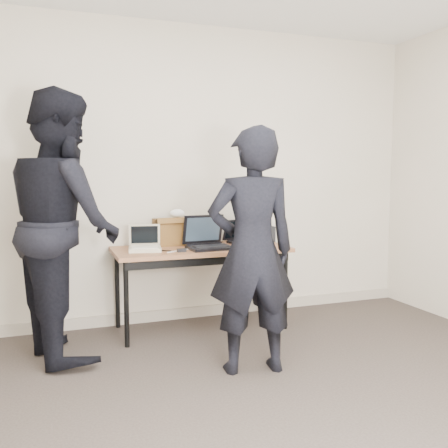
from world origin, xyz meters
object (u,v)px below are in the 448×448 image
laptop_right (242,237)px  leather_satchel (174,231)px  laptop_beige (145,245)px  person_observer (64,224)px  person_typist (252,251)px  equipment_box (259,234)px  laptop_center (207,241)px  desk (201,254)px

laptop_right → leather_satchel: (-0.63, 0.06, 0.08)m
laptop_beige → leather_satchel: (0.31, 0.22, 0.08)m
person_observer → person_typist: bearing=-136.7°
leather_satchel → equipment_box: leather_satchel is taller
laptop_center → person_observer: person_observer is taller
laptop_right → equipment_box: laptop_right is taller
leather_satchel → equipment_box: 0.81m
laptop_center → equipment_box: laptop_center is taller
laptop_center → laptop_right: size_ratio=1.09×
desk → person_observer: person_observer is taller
laptop_beige → laptop_center: (0.53, -0.05, 0.02)m
leather_satchel → person_observer: 1.07m
leather_satchel → person_observer: (-0.96, -0.44, 0.14)m
person_observer → laptop_beige: bearing=-83.9°
laptop_right → person_typist: 1.24m
person_observer → equipment_box: bearing=-90.2°
person_typist → desk: bearing=-79.8°
equipment_box → person_typist: (-0.58, -1.20, 0.05)m
laptop_center → person_typist: person_typist is taller
laptop_right → person_typist: person_typist is taller
leather_satchel → person_typist: bearing=-83.8°
desk → laptop_beige: laptop_beige is taller
laptop_center → person_typist: 0.96m
desk → laptop_right: bearing=20.5°
desk → laptop_center: 0.14m
desk → leather_satchel: 0.34m
equipment_box → person_observer: (-1.77, -0.41, 0.19)m
laptop_right → person_observer: size_ratio=0.18×
desk → equipment_box: bearing=17.4°
desk → person_typist: size_ratio=0.90×
laptop_right → leather_satchel: size_ratio=0.94×
desk → person_typist: 1.02m
leather_satchel → laptop_center: bearing=-54.8°
leather_satchel → person_observer: size_ratio=0.19×
leather_satchel → person_observer: person_observer is taller
desk → laptop_right: size_ratio=4.28×
laptop_center → person_typist: bearing=-93.0°
equipment_box → laptop_right: bearing=-171.8°
laptop_right → person_typist: (-0.41, -1.17, 0.07)m
laptop_beige → person_typist: person_typist is taller
laptop_right → person_typist: size_ratio=0.21×
person_typist → laptop_beige: bearing=-54.6°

